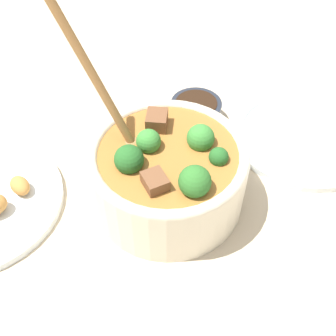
% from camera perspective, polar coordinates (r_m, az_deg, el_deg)
% --- Properties ---
extents(ground_plane, '(4.00, 4.00, 0.00)m').
position_cam_1_polar(ground_plane, '(0.65, 0.00, -4.09)').
color(ground_plane, '#C6B293').
extents(stew_bowl, '(0.25, 0.23, 0.31)m').
position_cam_1_polar(stew_bowl, '(0.60, -0.03, -0.39)').
color(stew_bowl, beige).
rests_on(stew_bowl, ground_plane).
extents(condiment_bowl, '(0.09, 0.09, 0.04)m').
position_cam_1_polar(condiment_bowl, '(0.76, 3.79, 7.72)').
color(condiment_bowl, '#232833').
rests_on(condiment_bowl, ground_plane).
extents(empty_plate, '(0.24, 0.24, 0.02)m').
position_cam_1_polar(empty_plate, '(0.77, 17.74, 4.06)').
color(empty_plate, white).
rests_on(empty_plate, ground_plane).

